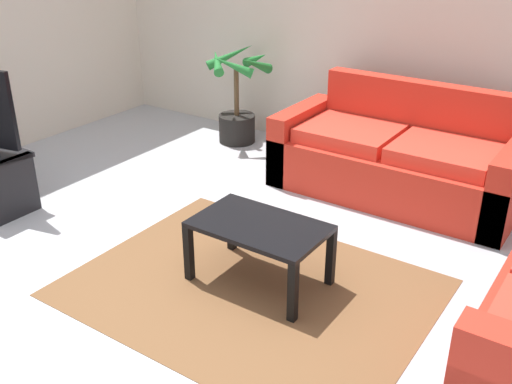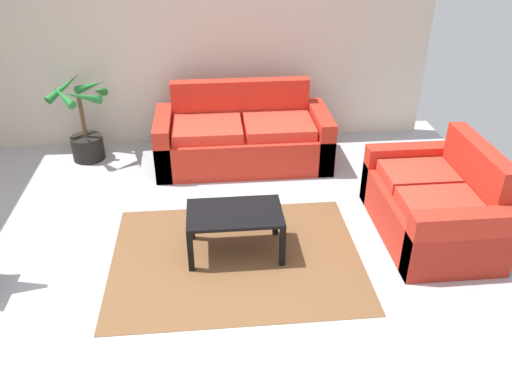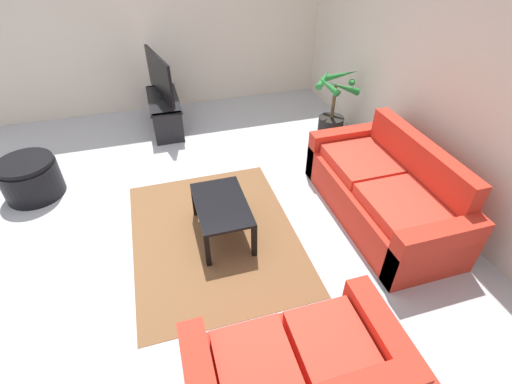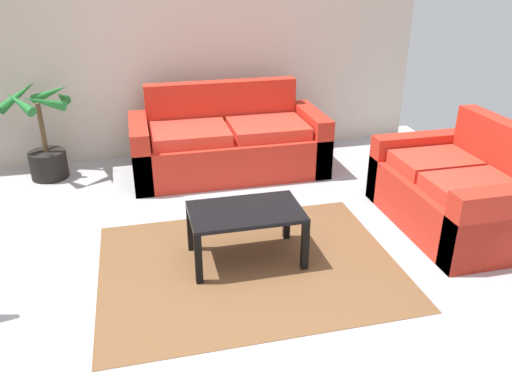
{
  "view_description": "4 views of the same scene",
  "coord_description": "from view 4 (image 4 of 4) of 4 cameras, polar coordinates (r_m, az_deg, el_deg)",
  "views": [
    {
      "loc": [
        2.25,
        -2.19,
        2.18
      ],
      "look_at": [
        0.15,
        0.88,
        0.43
      ],
      "focal_mm": 41.73,
      "sensor_mm": 36.0,
      "label": 1
    },
    {
      "loc": [
        0.25,
        -3.25,
        2.84
      ],
      "look_at": [
        0.64,
        0.81,
        0.44
      ],
      "focal_mm": 36.28,
      "sensor_mm": 36.0,
      "label": 2
    },
    {
      "loc": [
        3.31,
        0.03,
        2.84
      ],
      "look_at": [
        0.65,
        0.82,
        0.66
      ],
      "focal_mm": 26.23,
      "sensor_mm": 36.0,
      "label": 3
    },
    {
      "loc": [
        -0.29,
        -2.75,
        2.12
      ],
      "look_at": [
        0.47,
        0.39,
        0.62
      ],
      "focal_mm": 35.77,
      "sensor_mm": 36.0,
      "label": 4
    }
  ],
  "objects": [
    {
      "name": "ground_plane",
      "position": [
        3.49,
        -6.22,
        -12.72
      ],
      "size": [
        6.6,
        6.6,
        0.0
      ],
      "primitive_type": "plane",
      "color": "#B2B2B7"
    },
    {
      "name": "potted_palm",
      "position": [
        5.66,
        -22.49,
        5.26
      ],
      "size": [
        0.72,
        0.71,
        0.98
      ],
      "color": "black",
      "rests_on": "ground"
    },
    {
      "name": "couch_main",
      "position": [
        5.43,
        -3.14,
        5.33
      ],
      "size": [
        2.0,
        0.9,
        0.9
      ],
      "color": "red",
      "rests_on": "ground"
    },
    {
      "name": "area_rug",
      "position": [
        3.88,
        -0.8,
        -8.17
      ],
      "size": [
        2.2,
        1.7,
        0.01
      ],
      "primitive_type": "cube",
      "color": "brown",
      "rests_on": "ground"
    },
    {
      "name": "coffee_table",
      "position": [
        3.78,
        -1.16,
        -2.87
      ],
      "size": [
        0.83,
        0.52,
        0.42
      ],
      "color": "black",
      "rests_on": "ground"
    },
    {
      "name": "couch_loveseat",
      "position": [
        4.62,
        21.54,
        -0.15
      ],
      "size": [
        0.9,
        1.43,
        0.9
      ],
      "color": "red",
      "rests_on": "ground"
    },
    {
      "name": "wall_back",
      "position": [
        5.81,
        -11.14,
        16.88
      ],
      "size": [
        6.0,
        0.06,
        2.7
      ],
      "primitive_type": "cube",
      "color": "beige",
      "rests_on": "ground"
    }
  ]
}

